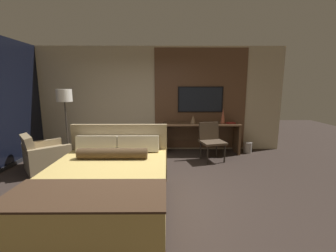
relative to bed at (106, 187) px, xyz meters
The scene contains 12 objects.
ground_plane 0.78m from the bed, 54.98° to the left, with size 16.00×16.00×0.00m, color #332823.
wall_back_tv_panel 3.39m from the bed, 79.35° to the left, with size 7.20×0.09×2.80m.
bed is the anchor object (origin of this frame).
desk 3.37m from the bed, 58.19° to the left, with size 1.97×0.57×0.79m.
tv 3.72m from the bed, 60.16° to the left, with size 1.22×0.04×0.68m.
desk_chair 2.96m from the bed, 49.47° to the left, with size 0.65×0.64×0.90m.
armchair_by_window 2.32m from the bed, 137.32° to the left, with size 1.13×1.13×0.80m.
floor_lamp 2.80m from the bed, 124.42° to the left, with size 0.34×0.34×1.69m.
vase_tall 3.72m from the bed, 50.39° to the left, with size 0.12×0.12×0.40m.
vase_short 3.27m from the bed, 61.23° to the left, with size 0.15×0.15×0.21m.
book 3.79m from the bed, 47.66° to the left, with size 0.25×0.19×0.03m.
waste_bin 4.13m from the bed, 42.82° to the left, with size 0.22×0.22×0.28m.
Camera 1 is at (0.46, -3.57, 1.76)m, focal length 24.00 mm.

